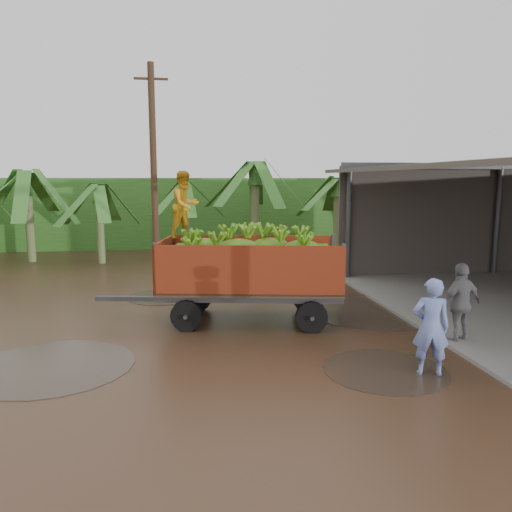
{
  "coord_description": "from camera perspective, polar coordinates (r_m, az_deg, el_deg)",
  "views": [
    {
      "loc": [
        -0.49,
        -11.13,
        3.53
      ],
      "look_at": [
        1.38,
        1.46,
        1.57
      ],
      "focal_mm": 35.0,
      "sensor_mm": 36.0,
      "label": 1
    }
  ],
  "objects": [
    {
      "name": "ground",
      "position": [
        11.69,
        -5.72,
        -8.85
      ],
      "size": [
        100.0,
        100.0,
        0.0
      ],
      "primitive_type": "plane",
      "color": "black",
      "rests_on": "ground"
    },
    {
      "name": "hedge_north",
      "position": [
        27.23,
        -11.65,
        4.93
      ],
      "size": [
        22.0,
        3.0,
        3.6
      ],
      "primitive_type": "cube",
      "color": "#2D661E",
      "rests_on": "ground"
    },
    {
      "name": "banana_trailer",
      "position": [
        12.4,
        -0.85,
        -1.32
      ],
      "size": [
        6.25,
        2.91,
        3.74
      ],
      "rotation": [
        0.0,
        0.0,
        -0.18
      ],
      "color": "#B53519",
      "rests_on": "ground"
    },
    {
      "name": "man_blue",
      "position": [
        9.6,
        19.35,
        -7.64
      ],
      "size": [
        0.76,
        0.61,
        1.8
      ],
      "primitive_type": "imported",
      "rotation": [
        0.0,
        0.0,
        2.83
      ],
      "color": "#6E81C8",
      "rests_on": "ground"
    },
    {
      "name": "man_grey",
      "position": [
        11.63,
        22.38,
        -5.05
      ],
      "size": [
        1.12,
        0.7,
        1.77
      ],
      "primitive_type": "imported",
      "rotation": [
        0.0,
        0.0,
        3.42
      ],
      "color": "slate",
      "rests_on": "ground"
    },
    {
      "name": "utility_pole",
      "position": [
        18.82,
        -11.61,
        9.63
      ],
      "size": [
        1.2,
        0.24,
        7.63
      ],
      "color": "#47301E",
      "rests_on": "ground"
    },
    {
      "name": "banana_plants",
      "position": [
        19.06,
        -19.95,
        3.35
      ],
      "size": [
        25.16,
        20.11,
        4.47
      ],
      "color": "#2D661E",
      "rests_on": "ground"
    }
  ]
}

